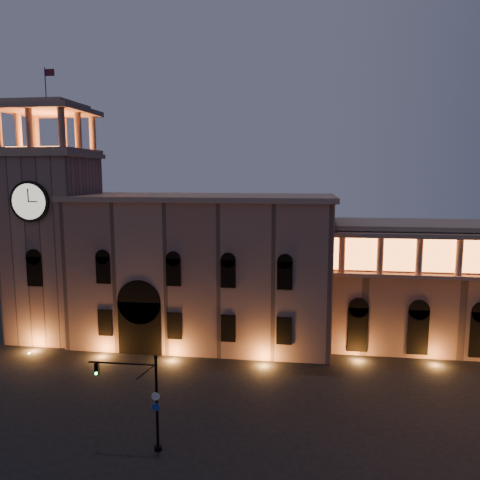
# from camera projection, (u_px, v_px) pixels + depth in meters

# --- Properties ---
(ground) EXTENTS (160.00, 160.00, 0.00)m
(ground) POSITION_uv_depth(u_px,v_px,m) (169.00, 439.00, 35.63)
(ground) COLOR black
(ground) RESTS_ON ground
(government_building) EXTENTS (30.80, 12.80, 17.60)m
(government_building) POSITION_uv_depth(u_px,v_px,m) (203.00, 269.00, 56.21)
(government_building) COLOR #886558
(government_building) RESTS_ON ground
(clock_tower) EXTENTS (9.80, 9.80, 32.40)m
(clock_tower) POSITION_uv_depth(u_px,v_px,m) (54.00, 236.00, 57.28)
(clock_tower) COLOR #886558
(clock_tower) RESTS_ON ground
(traffic_light) EXTENTS (5.29, 0.59, 7.25)m
(traffic_light) POSITION_uv_depth(u_px,v_px,m) (145.00, 400.00, 33.73)
(traffic_light) COLOR black
(traffic_light) RESTS_ON ground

